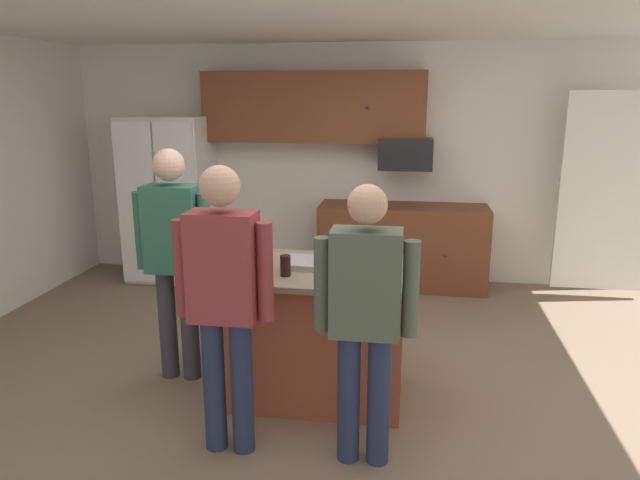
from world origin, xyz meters
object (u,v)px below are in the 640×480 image
at_px(kitchen_island, 313,331).
at_px(serving_tray, 316,263).
at_px(glass_short_whisky, 258,259).
at_px(mug_blue_stoneware, 375,259).
at_px(glass_dark_ale, 285,266).
at_px(refrigerator, 170,199).
at_px(person_guest_left, 224,293).
at_px(person_host_foreground, 174,250).
at_px(tumbler_amber, 252,251).
at_px(person_guest_by_door, 365,310).
at_px(glass_stout_tall, 390,253).
at_px(microwave_over_range, 406,154).
at_px(mug_ceramic_white, 375,265).

height_order(kitchen_island, serving_tray, serving_tray).
bearing_deg(glass_short_whisky, mug_blue_stoneware, 15.52).
bearing_deg(glass_short_whisky, glass_dark_ale, -26.68).
bearing_deg(kitchen_island, mug_blue_stoneware, 15.58).
relative_size(refrigerator, person_guest_left, 1.07).
relative_size(mug_blue_stoneware, serving_tray, 0.29).
xyz_separation_m(person_host_foreground, glass_dark_ale, (0.88, -0.30, 0.01)).
height_order(person_host_foreground, mug_blue_stoneware, person_host_foreground).
distance_m(refrigerator, serving_tray, 3.14).
xyz_separation_m(tumbler_amber, serving_tray, (0.46, -0.01, -0.06)).
distance_m(glass_short_whisky, tumbler_amber, 0.17).
xyz_separation_m(kitchen_island, person_guest_by_door, (0.41, -0.72, 0.46)).
bearing_deg(mug_blue_stoneware, person_guest_by_door, -89.90).
bearing_deg(glass_stout_tall, microwave_over_range, 88.60).
relative_size(glass_dark_ale, tumbler_amber, 0.81).
bearing_deg(person_host_foreground, mug_blue_stoneware, 6.12).
bearing_deg(serving_tray, tumbler_amber, 178.41).
distance_m(person_guest_by_door, person_guest_left, 0.80).
distance_m(refrigerator, glass_stout_tall, 3.37).
distance_m(person_guest_left, tumbler_amber, 0.79).
distance_m(microwave_over_range, tumbler_amber, 2.72).
height_order(glass_dark_ale, mug_blue_stoneware, glass_dark_ale).
height_order(person_host_foreground, glass_dark_ale, person_host_foreground).
distance_m(kitchen_island, person_guest_left, 0.97).
distance_m(glass_stout_tall, serving_tray, 0.52).
height_order(kitchen_island, mug_blue_stoneware, mug_blue_stoneware).
bearing_deg(serving_tray, person_guest_by_door, -62.59).
bearing_deg(glass_dark_ale, serving_tray, 56.19).
xyz_separation_m(person_guest_by_door, tumbler_amber, (-0.85, 0.77, 0.09)).
height_order(glass_short_whisky, glass_dark_ale, glass_short_whisky).
height_order(refrigerator, mug_blue_stoneware, refrigerator).
bearing_deg(glass_dark_ale, person_guest_left, -114.18).
bearing_deg(kitchen_island, tumbler_amber, 173.26).
height_order(person_guest_left, glass_dark_ale, person_guest_left).
relative_size(glass_short_whisky, mug_ceramic_white, 1.07).
bearing_deg(kitchen_island, glass_stout_tall, 22.60).
bearing_deg(mug_ceramic_white, glass_stout_tall, 68.97).
xyz_separation_m(mug_blue_stoneware, tumbler_amber, (-0.85, -0.06, 0.03)).
xyz_separation_m(refrigerator, mug_ceramic_white, (2.45, -2.45, 0.07)).
bearing_deg(mug_ceramic_white, glass_short_whisky, -174.69).
distance_m(mug_ceramic_white, serving_tray, 0.41).
distance_m(person_host_foreground, glass_stout_tall, 1.54).
relative_size(microwave_over_range, kitchen_island, 0.41).
bearing_deg(person_host_foreground, person_guest_by_door, -24.25).
height_order(mug_ceramic_white, serving_tray, mug_ceramic_white).
bearing_deg(serving_tray, mug_ceramic_white, -9.31).
xyz_separation_m(person_guest_left, tumbler_amber, (-0.06, 0.78, 0.03)).
xyz_separation_m(microwave_over_range, serving_tray, (-0.55, -2.50, -0.50)).
distance_m(glass_dark_ale, serving_tray, 0.29).
relative_size(microwave_over_range, person_guest_by_door, 0.35).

